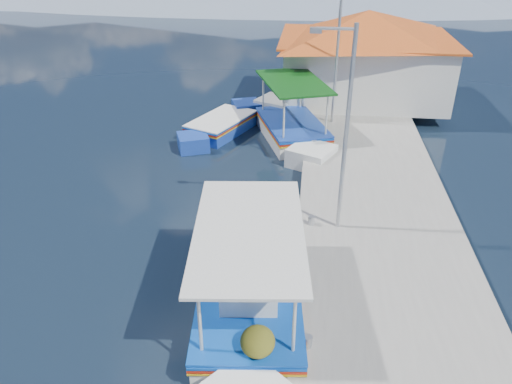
# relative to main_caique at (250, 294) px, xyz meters

# --- Properties ---
(ground) EXTENTS (160.00, 160.00, 0.00)m
(ground) POSITION_rel_main_caique_xyz_m (-2.34, 1.49, -0.54)
(ground) COLOR black
(ground) RESTS_ON ground
(quay) EXTENTS (5.00, 44.00, 0.50)m
(quay) POSITION_rel_main_caique_xyz_m (3.56, 7.49, -0.29)
(quay) COLOR gray
(quay) RESTS_ON ground
(bollards) EXTENTS (0.20, 17.20, 0.30)m
(bollards) POSITION_rel_main_caique_xyz_m (1.46, 6.74, 0.11)
(bollards) COLOR #A5A8AD
(bollards) RESTS_ON quay
(main_caique) EXTENTS (3.04, 8.51, 2.82)m
(main_caique) POSITION_rel_main_caique_xyz_m (0.00, 0.00, 0.00)
(main_caique) COLOR silver
(main_caique) RESTS_ON ground
(caique_green_canopy) EXTENTS (4.05, 7.50, 2.97)m
(caique_green_canopy) POSITION_rel_main_caique_xyz_m (0.49, 11.54, -0.10)
(caique_green_canopy) COLOR silver
(caique_green_canopy) RESTS_ON ground
(caique_blue_hull) EXTENTS (3.44, 5.75, 1.12)m
(caique_blue_hull) POSITION_rel_main_caique_xyz_m (-2.88, 11.87, -0.24)
(caique_blue_hull) COLOR #193A98
(caique_blue_hull) RESTS_ON ground
(harbor_building) EXTENTS (10.49, 10.49, 4.40)m
(harbor_building) POSITION_rel_main_caique_xyz_m (3.86, 16.49, 2.23)
(harbor_building) COLOR silver
(harbor_building) RESTS_ON quay
(lamp_post_near) EXTENTS (1.21, 0.14, 6.00)m
(lamp_post_near) POSITION_rel_main_caique_xyz_m (2.17, 3.49, 3.31)
(lamp_post_near) COLOR #A5A8AD
(lamp_post_near) RESTS_ON quay
(lamp_post_far) EXTENTS (1.21, 0.14, 6.00)m
(lamp_post_far) POSITION_rel_main_caique_xyz_m (2.17, 12.49, 3.31)
(lamp_post_far) COLOR #A5A8AD
(lamp_post_far) RESTS_ON quay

